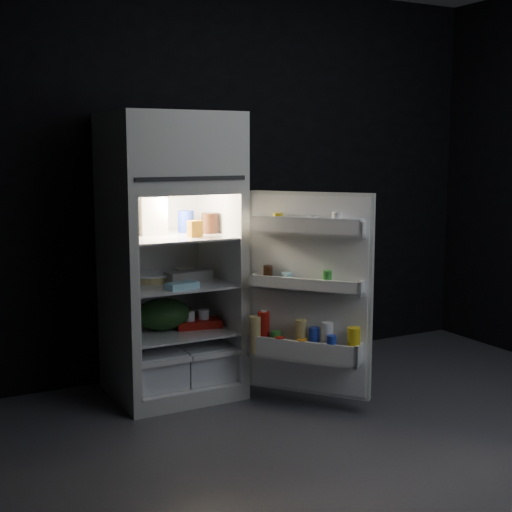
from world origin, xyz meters
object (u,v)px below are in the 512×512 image
fridge_door (307,298)px  egg_carton (189,276)px  milk_jug (152,216)px  yogurt_tray (198,323)px  refrigerator (169,246)px

fridge_door → egg_carton: size_ratio=4.11×
milk_jug → yogurt_tray: size_ratio=0.84×
refrigerator → fridge_door: (0.61, -0.67, -0.27)m
fridge_door → egg_carton: bearing=130.2°
milk_jug → refrigerator: bearing=-11.1°
refrigerator → yogurt_tray: bearing=-26.5°
refrigerator → yogurt_tray: refrigerator is taller
fridge_door → milk_jug: size_ratio=5.08×
egg_carton → refrigerator: bearing=140.3°
milk_jug → fridge_door: bearing=-38.5°
refrigerator → yogurt_tray: (0.16, -0.08, -0.50)m
refrigerator → milk_jug: (-0.10, 0.03, 0.19)m
fridge_door → refrigerator: bearing=132.6°
refrigerator → fridge_door: size_ratio=1.46×
refrigerator → fridge_door: bearing=-47.4°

